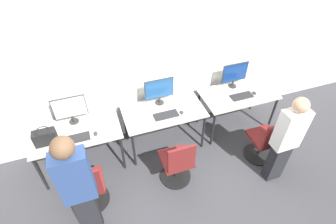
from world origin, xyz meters
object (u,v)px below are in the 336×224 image
at_px(handbag, 45,137).
at_px(keyboard_left, 76,138).
at_px(keyboard_center, 166,115).
at_px(monitor_right, 235,74).
at_px(monitor_left, 70,109).
at_px(mouse_right, 254,93).
at_px(office_chair_left, 89,189).
at_px(keyboard_right, 242,96).
at_px(monitor_center, 159,90).
at_px(mouse_center, 182,112).
at_px(office_chair_center, 177,165).
at_px(mouse_left, 96,133).
at_px(person_right, 286,139).
at_px(office_chair_right, 265,142).
at_px(person_left, 79,188).

bearing_deg(handbag, keyboard_left, -8.38).
xyz_separation_m(keyboard_center, monitor_right, (1.36, 0.34, 0.25)).
bearing_deg(keyboard_center, handbag, 179.51).
xyz_separation_m(monitor_left, mouse_right, (2.98, -0.31, -0.24)).
height_order(monitor_left, office_chair_left, monitor_left).
distance_m(keyboard_right, mouse_right, 0.25).
height_order(monitor_left, mouse_right, monitor_left).
height_order(monitor_center, mouse_center, monitor_center).
bearing_deg(office_chair_center, monitor_left, 142.47).
distance_m(mouse_left, person_right, 2.67).
height_order(office_chair_center, office_chair_right, same).
distance_m(monitor_left, person_right, 3.08).
distance_m(mouse_left, keyboard_right, 2.45).
height_order(mouse_center, monitor_right, monitor_right).
bearing_deg(monitor_center, handbag, -169.76).
relative_size(office_chair_left, keyboard_center, 2.35).
distance_m(keyboard_center, handbag, 1.75).
distance_m(monitor_center, monitor_right, 1.36).
distance_m(monitor_right, person_right, 1.45).
bearing_deg(monitor_right, handbag, -173.97).
bearing_deg(monitor_right, mouse_left, -171.05).
height_order(office_chair_center, handbag, handbag).
bearing_deg(handbag, keyboard_right, 0.21).
distance_m(office_chair_left, monitor_center, 1.78).
relative_size(monitor_right, keyboard_right, 1.24).
relative_size(monitor_right, person_right, 0.31).
bearing_deg(office_chair_right, monitor_center, 143.33).
xyz_separation_m(office_chair_left, monitor_right, (2.70, 0.99, 0.64)).
height_order(person_left, office_chair_center, person_left).
xyz_separation_m(mouse_center, office_chair_right, (1.17, -0.70, -0.40)).
xyz_separation_m(keyboard_right, office_chair_right, (0.05, -0.75, -0.39)).
bearing_deg(mouse_center, keyboard_center, 173.95).
relative_size(monitor_left, person_right, 0.31).
distance_m(monitor_center, keyboard_right, 1.42).
bearing_deg(office_chair_right, person_left, -174.04).
bearing_deg(person_right, mouse_right, 77.60).
bearing_deg(keyboard_center, monitor_center, 90.00).
height_order(mouse_left, monitor_center, monitor_center).
xyz_separation_m(monitor_right, office_chair_right, (0.05, -1.07, -0.64)).
xyz_separation_m(mouse_left, monitor_center, (1.09, 0.37, 0.24)).
distance_m(keyboard_left, monitor_right, 2.77).
distance_m(monitor_left, mouse_left, 0.53).
bearing_deg(handbag, mouse_right, 0.18).
xyz_separation_m(monitor_center, monitor_right, (1.36, 0.01, 0.00)).
xyz_separation_m(monitor_center, person_right, (1.37, -1.42, -0.17)).
xyz_separation_m(office_chair_left, mouse_right, (2.95, 0.68, 0.40)).
bearing_deg(mouse_right, person_right, -102.40).
bearing_deg(keyboard_left, mouse_left, -0.16).
bearing_deg(person_left, office_chair_center, 14.84).
bearing_deg(office_chair_center, monitor_center, 86.60).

